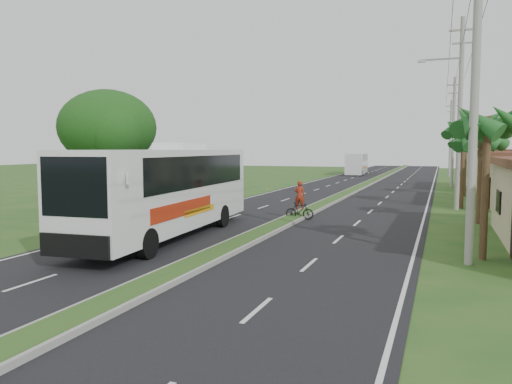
% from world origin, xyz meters
% --- Properties ---
extents(ground, '(180.00, 180.00, 0.00)m').
position_xyz_m(ground, '(0.00, 0.00, 0.00)').
color(ground, '#214E1C').
rests_on(ground, ground).
extents(road_asphalt, '(14.00, 160.00, 0.02)m').
position_xyz_m(road_asphalt, '(0.00, 20.00, 0.01)').
color(road_asphalt, black).
rests_on(road_asphalt, ground).
extents(median_strip, '(1.20, 160.00, 0.18)m').
position_xyz_m(median_strip, '(0.00, 20.00, 0.10)').
color(median_strip, gray).
rests_on(median_strip, ground).
extents(lane_edge_left, '(0.12, 160.00, 0.01)m').
position_xyz_m(lane_edge_left, '(-6.70, 20.00, 0.00)').
color(lane_edge_left, silver).
rests_on(lane_edge_left, ground).
extents(lane_edge_right, '(0.12, 160.00, 0.01)m').
position_xyz_m(lane_edge_right, '(6.70, 20.00, 0.00)').
color(lane_edge_right, silver).
rests_on(lane_edge_right, ground).
extents(palm_verge_a, '(2.40, 2.40, 5.45)m').
position_xyz_m(palm_verge_a, '(9.00, 3.00, 4.74)').
color(palm_verge_a, '#473321').
rests_on(palm_verge_a, ground).
extents(palm_verge_b, '(2.40, 2.40, 5.05)m').
position_xyz_m(palm_verge_b, '(9.40, 12.00, 4.36)').
color(palm_verge_b, '#473321').
rests_on(palm_verge_b, ground).
extents(palm_verge_c, '(2.40, 2.40, 5.85)m').
position_xyz_m(palm_verge_c, '(8.80, 19.00, 5.12)').
color(palm_verge_c, '#473321').
rests_on(palm_verge_c, ground).
extents(palm_verge_d, '(2.40, 2.40, 5.25)m').
position_xyz_m(palm_verge_d, '(9.30, 28.00, 4.55)').
color(palm_verge_d, '#473321').
rests_on(palm_verge_d, ground).
extents(shade_tree, '(6.30, 6.00, 7.54)m').
position_xyz_m(shade_tree, '(-12.11, 10.02, 5.03)').
color(shade_tree, '#473321').
rests_on(shade_tree, ground).
extents(utility_pole_a, '(1.60, 0.28, 11.00)m').
position_xyz_m(utility_pole_a, '(8.50, 2.00, 5.67)').
color(utility_pole_a, gray).
rests_on(utility_pole_a, ground).
extents(utility_pole_b, '(3.20, 0.28, 12.00)m').
position_xyz_m(utility_pole_b, '(8.47, 18.00, 6.26)').
color(utility_pole_b, gray).
rests_on(utility_pole_b, ground).
extents(utility_pole_c, '(1.60, 0.28, 11.00)m').
position_xyz_m(utility_pole_c, '(8.50, 38.00, 5.67)').
color(utility_pole_c, gray).
rests_on(utility_pole_c, ground).
extents(utility_pole_d, '(1.60, 0.28, 10.50)m').
position_xyz_m(utility_pole_d, '(8.50, 58.00, 5.42)').
color(utility_pole_d, gray).
rests_on(utility_pole_d, ground).
extents(coach_bus_main, '(3.51, 12.98, 4.15)m').
position_xyz_m(coach_bus_main, '(-3.56, 2.94, 2.28)').
color(coach_bus_main, white).
rests_on(coach_bus_main, ground).
extents(coach_bus_far, '(3.02, 11.02, 3.17)m').
position_xyz_m(coach_bus_far, '(-4.48, 59.77, 1.80)').
color(coach_bus_far, silver).
rests_on(coach_bus_far, ground).
extents(motorcyclist, '(1.57, 0.51, 2.14)m').
position_xyz_m(motorcyclist, '(0.31, 10.27, 0.78)').
color(motorcyclist, black).
rests_on(motorcyclist, ground).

